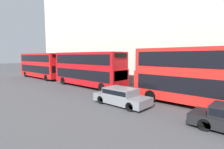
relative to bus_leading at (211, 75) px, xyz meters
name	(u,v)px	position (x,y,z in m)	size (l,w,h in m)	color
bus_leading	(211,75)	(0.00, 0.00, 0.00)	(2.59, 11.33, 4.39)	red
bus_second_in_queue	(88,68)	(0.00, 13.40, -0.10)	(2.59, 10.54, 4.19)	#A80F14
bus_third_in_queue	(41,65)	(0.00, 25.56, -0.12)	(2.59, 10.91, 4.16)	red
car_hatchback	(121,96)	(-3.40, 5.34, -1.72)	(1.88, 4.45, 1.31)	slate
pedestrian	(71,74)	(2.53, 20.80, -1.57)	(0.36, 0.36, 1.82)	#334C6B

